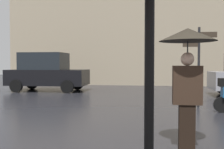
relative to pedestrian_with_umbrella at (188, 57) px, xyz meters
name	(u,v)px	position (x,y,z in m)	size (l,w,h in m)	color
pedestrian_with_umbrella	(188,57)	(0.00, 0.00, 0.00)	(0.92, 0.92, 2.01)	black
parked_car_right	(47,72)	(-5.96, 9.09, -0.54)	(4.06, 2.01, 2.00)	black
street_signpost	(199,58)	(0.99, 4.72, 0.06)	(1.08, 0.08, 2.63)	black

